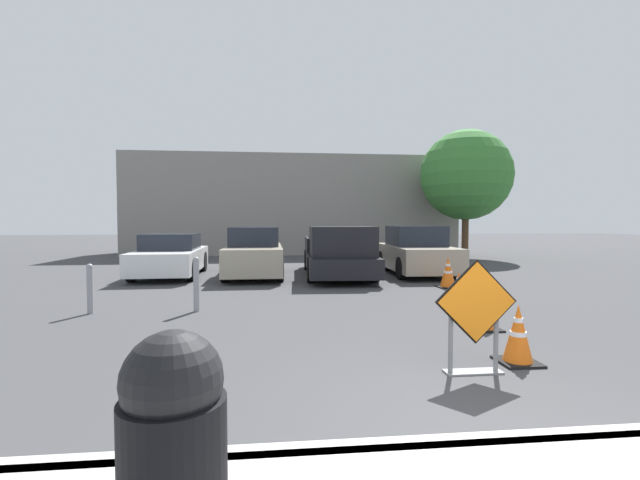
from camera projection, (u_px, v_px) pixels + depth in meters
The scene contains 17 objects.
ground_plane at pixel (330, 278), 13.10m from camera, with size 96.00×96.00×0.00m, color #3D3D3F.
curb_lip at pixel (502, 447), 3.16m from camera, with size 24.63×0.20×0.14m.
road_closed_sign at pixel (476, 313), 4.83m from camera, with size 0.96×0.20×1.31m.
traffic_cone_nearest at pixel (518, 335), 5.23m from camera, with size 0.47×0.47×0.72m.
traffic_cone_second at pixel (485, 312), 6.85m from camera, with size 0.45×0.45×0.60m.
traffic_cone_third at pixel (465, 294), 8.30m from camera, with size 0.53×0.53×0.70m.
traffic_cone_fourth at pixel (458, 285), 9.80m from camera, with size 0.39×0.39×0.59m.
traffic_cone_fifth at pixel (448, 273), 11.28m from camera, with size 0.53×0.53×0.81m.
parked_car_nearest at pixel (171, 256), 13.70m from camera, with size 1.98×4.26×1.35m.
parked_car_second at pixel (254, 254), 13.59m from camera, with size 1.82×4.12×1.57m.
pickup_truck at pixel (338, 254), 13.49m from camera, with size 2.23×5.64×1.60m.
parked_car_third at pixel (416, 252), 14.22m from camera, with size 2.00×4.24×1.60m.
trash_bin at pixel (173, 434), 2.14m from camera, with size 0.53×0.53×1.05m.
bollard_nearest at pixel (196, 283), 8.25m from camera, with size 0.12×0.12×1.06m.
bollard_second at pixel (90, 287), 8.04m from camera, with size 0.12×0.12×0.95m.
building_facade_backdrop at pixel (293, 206), 24.48m from camera, with size 17.59×5.00×5.29m.
street_tree_behind_lot at pixel (466, 175), 20.52m from camera, with size 4.31×4.31×6.15m.
Camera 1 is at (-1.66, -2.93, 1.73)m, focal length 24.00 mm.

